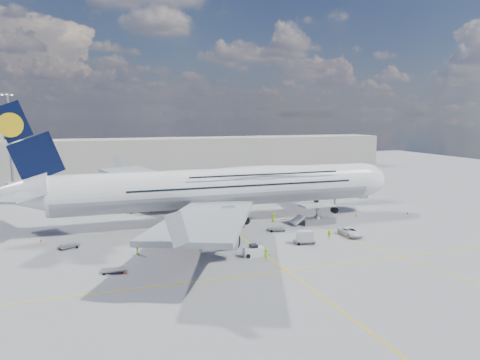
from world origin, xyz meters
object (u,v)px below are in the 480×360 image
object	(u,v)px
cone_wing_left_inner	(162,210)
cone_wing_right_inner	(191,232)
cone_nose	(407,213)
dolly_nose_far	(304,237)
baggage_tug	(253,251)
catering_truck_inner	(139,203)
airliner	(222,187)
dolly_row_b	(179,243)
cone_tail	(41,240)
cargo_loader	(316,217)
light_mast	(11,147)
dolly_nose_near	(276,229)
crew_van	(274,218)
crew_nose	(356,214)
cone_wing_right_outer	(124,272)
cone_wing_left_outer	(123,209)
dolly_back	(69,246)
dolly_row_c	(209,241)
catering_truck_outer	(106,193)
crew_wing	(137,248)
service_van	(350,232)
crew_loader	(329,235)
crew_tug	(267,255)
jet_bridge	(329,174)
dolly_row_a	(113,270)

from	to	relation	value
cone_wing_left_inner	cone_wing_right_inner	world-z (taller)	cone_wing_right_inner
cone_nose	dolly_nose_far	bearing A→B (deg)	-156.99
baggage_tug	catering_truck_inner	xyz separation A→B (m)	(-11.61, 37.72, 0.99)
airliner	dolly_row_b	size ratio (longest dim) A/B	20.79
cone_tail	cargo_loader	bearing A→B (deg)	-4.01
light_mast	cone_nose	world-z (taller)	light_mast
dolly_nose_near	crew_van	distance (m)	7.15
baggage_tug	crew_nose	size ratio (longest dim) A/B	1.98
crew_van	cone_wing_right_outer	world-z (taller)	crew_van
cone_wing_left_outer	dolly_row_b	bearing A→B (deg)	-79.80
dolly_row_b	dolly_nose_near	size ratio (longest dim) A/B	1.12
catering_truck_inner	dolly_back	bearing A→B (deg)	-126.61
dolly_row_c	catering_truck_outer	world-z (taller)	catering_truck_outer
crew_nose	cargo_loader	bearing A→B (deg)	141.33
catering_truck_outer	crew_wing	xyz separation A→B (m)	(1.76, -45.79, -1.08)
cone_tail	dolly_back	bearing A→B (deg)	-51.69
cone_wing_right_outer	light_mast	bearing A→B (deg)	108.27
catering_truck_inner	service_van	size ratio (longest dim) A/B	1.25
cargo_loader	cone_wing_right_outer	world-z (taller)	cargo_loader
crew_van	crew_wing	bearing A→B (deg)	76.21
catering_truck_inner	crew_van	distance (m)	29.55
cone_wing_left_inner	dolly_back	bearing A→B (deg)	-128.65
cone_wing_left_inner	catering_truck_outer	bearing A→B (deg)	124.21
light_mast	crew_wing	xyz separation A→B (m)	(22.18, -51.12, -12.22)
dolly_row_b	dolly_row_c	size ratio (longest dim) A/B	1.17
crew_loader	crew_tug	size ratio (longest dim) A/B	0.84
crew_van	crew_tug	size ratio (longest dim) A/B	0.89
baggage_tug	crew_van	distance (m)	22.68
cone_nose	dolly_row_b	bearing A→B (deg)	-171.52
dolly_nose_near	catering_truck_outer	distance (m)	47.94
jet_bridge	catering_truck_outer	xyz separation A→B (m)	(-49.39, 18.73, -4.78)
crew_loader	cone_tail	world-z (taller)	crew_loader
jet_bridge	crew_tug	bearing A→B (deg)	-130.29
dolly_nose_near	baggage_tug	distance (m)	15.77
cargo_loader	crew_tug	xyz separation A→B (m)	(-17.75, -18.21, -0.33)
jet_bridge	catering_truck_outer	bearing A→B (deg)	159.23
airliner	dolly_row_c	bearing A→B (deg)	-113.94
baggage_tug	crew_loader	world-z (taller)	baggage_tug
dolly_nose_near	crew_loader	size ratio (longest dim) A/B	2.21
catering_truck_inner	cone_wing_right_inner	world-z (taller)	catering_truck_inner
airliner	cargo_loader	distance (m)	18.87
dolly_row_a	baggage_tug	world-z (taller)	baggage_tug
crew_wing	dolly_nose_near	bearing A→B (deg)	-82.97
baggage_tug	crew_tug	xyz separation A→B (m)	(1.00, -2.61, 0.12)
baggage_tug	cone_wing_right_outer	distance (m)	18.63
cargo_loader	dolly_row_a	xyz separation A→B (m)	(-38.63, -15.98, -0.90)
cone_tail	crew_loader	bearing A→B (deg)	-17.55
baggage_tug	dolly_back	bearing A→B (deg)	155.06
crew_van	cone_nose	world-z (taller)	crew_van
crew_nose	crew_loader	bearing A→B (deg)	174.38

